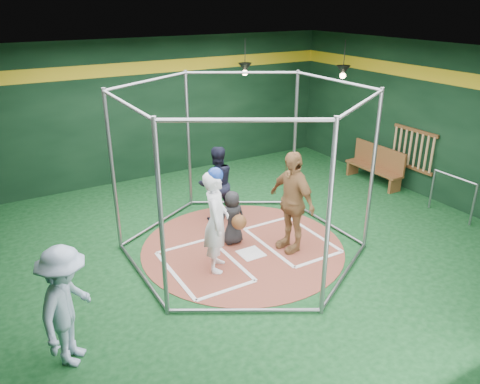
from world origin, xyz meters
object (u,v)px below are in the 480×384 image
visitor_leopard (292,202)px  umpire (217,184)px  batter_figure (216,220)px  dugout_bench (376,164)px

visitor_leopard → umpire: bearing=-167.0°
batter_figure → dugout_bench: size_ratio=1.13×
visitor_leopard → dugout_bench: visitor_leopard is taller
visitor_leopard → dugout_bench: size_ratio=1.16×
batter_figure → visitor_leopard: 1.51m
umpire → dugout_bench: 4.48m
visitor_leopard → umpire: 1.89m
batter_figure → dugout_bench: (5.38, 1.60, -0.44)m
umpire → dugout_bench: size_ratio=0.98×
batter_figure → umpire: size_ratio=1.16×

